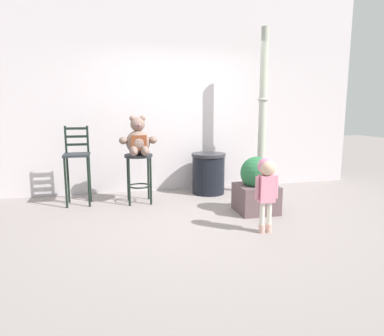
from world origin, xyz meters
TOP-DOWN VIEW (x-y plane):
  - ground_plane at (0.00, 0.00)m, footprint 24.00×24.00m
  - building_wall at (0.00, 1.93)m, footprint 6.69×0.30m
  - bar_stool_with_teddy at (-0.75, 1.04)m, footprint 0.42×0.42m
  - teddy_bear at (-0.75, 1.01)m, footprint 0.56×0.51m
  - child_walking at (0.56, -0.63)m, footprint 0.28×0.22m
  - trash_bin at (0.44, 1.36)m, footprint 0.58×0.58m
  - lamppost at (1.32, 1.18)m, footprint 0.30×0.30m
  - bar_chair_empty at (-1.65, 1.16)m, footprint 0.37×0.37m
  - planter_with_shrub at (0.78, 0.15)m, footprint 0.53×0.53m

SIDE VIEW (x-z plane):
  - ground_plane at x=0.00m, z-range 0.00..0.00m
  - trash_bin at x=0.44m, z-range 0.00..0.69m
  - planter_with_shrub at x=0.78m, z-range -0.03..0.75m
  - bar_stool_with_teddy at x=-0.75m, z-range 0.17..0.92m
  - child_walking at x=0.56m, z-range 0.20..1.09m
  - bar_chair_empty at x=-1.65m, z-range 0.09..1.26m
  - teddy_bear at x=-0.75m, z-range 0.67..1.25m
  - lamppost at x=1.32m, z-range -0.29..2.42m
  - building_wall at x=0.00m, z-range 0.00..3.47m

